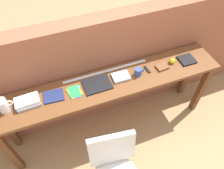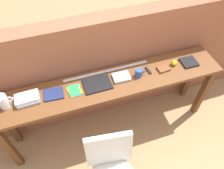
# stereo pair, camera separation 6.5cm
# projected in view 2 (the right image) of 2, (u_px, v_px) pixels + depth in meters

# --- Properties ---
(ground_plane) EXTENTS (40.00, 40.00, 0.00)m
(ground_plane) POSITION_uv_depth(u_px,v_px,m) (118.00, 144.00, 2.80)
(ground_plane) COLOR tan
(brick_wall_back) EXTENTS (6.00, 0.20, 1.45)m
(brick_wall_back) POSITION_uv_depth(u_px,v_px,m) (102.00, 70.00, 2.63)
(brick_wall_back) COLOR #935138
(brick_wall_back) RESTS_ON ground
(sideboard) EXTENTS (2.50, 0.44, 0.88)m
(sideboard) POSITION_uv_depth(u_px,v_px,m) (111.00, 90.00, 2.41)
(sideboard) COLOR brown
(sideboard) RESTS_ON ground
(chair_white_moulded) EXTENTS (0.50, 0.51, 0.89)m
(chair_white_moulded) POSITION_uv_depth(u_px,v_px,m) (111.00, 168.00, 2.08)
(chair_white_moulded) COLOR silver
(chair_white_moulded) RESTS_ON ground
(pitcher_white) EXTENTS (0.14, 0.10, 0.18)m
(pitcher_white) POSITION_uv_depth(u_px,v_px,m) (3.00, 101.00, 2.05)
(pitcher_white) COLOR white
(pitcher_white) RESTS_ON sideboard
(book_stack_leftmost) EXTENTS (0.23, 0.16, 0.07)m
(book_stack_leftmost) POSITION_uv_depth(u_px,v_px,m) (28.00, 99.00, 2.13)
(book_stack_leftmost) COLOR #9E9EA3
(book_stack_leftmost) RESTS_ON sideboard
(magazine_cycling) EXTENTS (0.21, 0.17, 0.02)m
(magazine_cycling) POSITION_uv_depth(u_px,v_px,m) (54.00, 94.00, 2.19)
(magazine_cycling) COLOR navy
(magazine_cycling) RESTS_ON sideboard
(pamphlet_pile_colourful) EXTENTS (0.15, 0.17, 0.01)m
(pamphlet_pile_colourful) POSITION_uv_depth(u_px,v_px,m) (75.00, 90.00, 2.23)
(pamphlet_pile_colourful) COLOR purple
(pamphlet_pile_colourful) RESTS_ON sideboard
(book_open_centre) EXTENTS (0.29, 0.22, 0.02)m
(book_open_centre) POSITION_uv_depth(u_px,v_px,m) (97.00, 84.00, 2.28)
(book_open_centre) COLOR black
(book_open_centre) RESTS_ON sideboard
(book_grey_hardcover) EXTENTS (0.19, 0.15, 0.03)m
(book_grey_hardcover) POSITION_uv_depth(u_px,v_px,m) (121.00, 77.00, 2.33)
(book_grey_hardcover) COLOR #9E9EA3
(book_grey_hardcover) RESTS_ON sideboard
(mug) EXTENTS (0.11, 0.08, 0.09)m
(mug) POSITION_uv_depth(u_px,v_px,m) (139.00, 73.00, 2.33)
(mug) COLOR #2D4C8C
(mug) RESTS_ON sideboard
(multitool_folded) EXTENTS (0.04, 0.11, 0.02)m
(multitool_folded) POSITION_uv_depth(u_px,v_px,m) (148.00, 71.00, 2.40)
(multitool_folded) COLOR black
(multitool_folded) RESTS_ON sideboard
(leather_journal_brown) EXTENTS (0.14, 0.11, 0.02)m
(leather_journal_brown) POSITION_uv_depth(u_px,v_px,m) (163.00, 69.00, 2.42)
(leather_journal_brown) COLOR brown
(leather_journal_brown) RESTS_ON sideboard
(sports_ball_small) EXTENTS (0.06, 0.06, 0.06)m
(sports_ball_small) POSITION_uv_depth(u_px,v_px,m) (174.00, 63.00, 2.45)
(sports_ball_small) COLOR yellow
(sports_ball_small) RESTS_ON sideboard
(book_repair_rightmost) EXTENTS (0.18, 0.17, 0.02)m
(book_repair_rightmost) POSITION_uv_depth(u_px,v_px,m) (189.00, 62.00, 2.49)
(book_repair_rightmost) COLOR black
(book_repair_rightmost) RESTS_ON sideboard
(ruler_metal_back_edge) EXTENTS (0.96, 0.03, 0.00)m
(ruler_metal_back_edge) POSITION_uv_depth(u_px,v_px,m) (107.00, 71.00, 2.41)
(ruler_metal_back_edge) COLOR silver
(ruler_metal_back_edge) RESTS_ON sideboard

